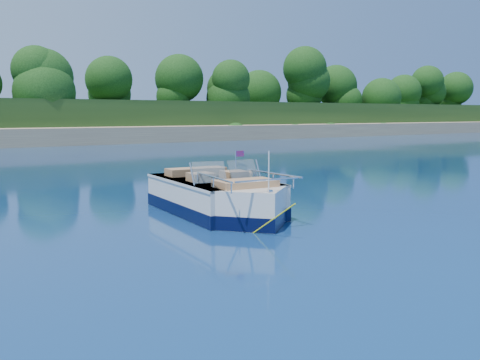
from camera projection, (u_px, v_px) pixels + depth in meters
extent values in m
plane|color=#0B1E4D|center=(221.00, 223.00, 13.22)|extent=(160.00, 160.00, 0.00)
cylinder|color=black|center=(184.00, 113.00, 56.91)|extent=(0.44, 0.44, 2.60)
sphere|color=black|center=(184.00, 89.00, 56.61)|extent=(4.29, 4.29, 4.29)
cylinder|color=black|center=(360.00, 111.00, 73.51)|extent=(0.44, 0.44, 3.00)
sphere|color=black|center=(361.00, 90.00, 73.16)|extent=(4.95, 4.95, 4.95)
cube|color=silver|center=(213.00, 200.00, 14.67)|extent=(2.53, 4.35, 1.17)
cube|color=silver|center=(250.00, 212.00, 12.95)|extent=(2.22, 2.22, 1.17)
cube|color=black|center=(213.00, 206.00, 14.69)|extent=(2.57, 4.40, 0.33)
cube|color=black|center=(250.00, 218.00, 12.97)|extent=(2.26, 2.26, 0.33)
cube|color=tan|center=(208.00, 187.00, 14.92)|extent=(1.99, 3.06, 0.11)
cube|color=silver|center=(213.00, 180.00, 14.60)|extent=(2.57, 4.36, 0.07)
cube|color=black|center=(180.00, 188.00, 16.66)|extent=(0.64, 0.43, 1.00)
cube|color=#8C9EA5|center=(209.00, 172.00, 13.65)|extent=(0.91, 0.47, 0.54)
cube|color=#8C9EA5|center=(243.00, 170.00, 14.13)|extent=(0.88, 0.35, 0.54)
cube|color=#B37F52|center=(201.00, 181.00, 14.12)|extent=(0.65, 0.65, 0.44)
cube|color=#B37F52|center=(234.00, 179.00, 14.60)|extent=(0.65, 0.65, 0.44)
cube|color=#B37F52|center=(196.00, 175.00, 15.56)|extent=(1.77, 0.74, 0.42)
cube|color=#B37F52|center=(246.00, 188.00, 13.06)|extent=(1.52, 0.94, 0.38)
cylinder|color=silver|center=(269.00, 172.00, 12.09)|extent=(0.03, 0.03, 0.94)
cube|color=red|center=(240.00, 154.00, 14.03)|extent=(0.25, 0.03, 0.16)
cube|color=silver|center=(270.00, 191.00, 12.10)|extent=(0.12, 0.07, 0.06)
cylinder|color=yellow|center=(273.00, 219.00, 11.75)|extent=(0.35, 1.16, 0.85)
torus|color=#EBED09|center=(252.00, 197.00, 16.81)|extent=(1.64, 1.64, 0.35)
torus|color=red|center=(252.00, 197.00, 16.81)|extent=(1.35, 1.35, 0.11)
imported|color=tan|center=(249.00, 200.00, 16.79)|extent=(0.48, 0.79, 1.45)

